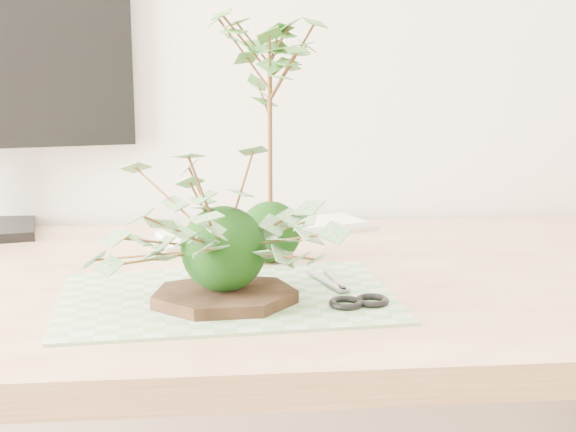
% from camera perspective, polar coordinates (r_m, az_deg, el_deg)
% --- Properties ---
extents(desk, '(1.60, 0.70, 0.74)m').
position_cam_1_polar(desk, '(1.14, -2.21, -8.45)').
color(desk, tan).
rests_on(desk, ground_plane).
extents(cutting_mat, '(0.43, 0.30, 0.00)m').
position_cam_1_polar(cutting_mat, '(1.00, -4.35, -5.79)').
color(cutting_mat, '#64975C').
rests_on(cutting_mat, desk).
extents(stone_dish, '(0.19, 0.19, 0.01)m').
position_cam_1_polar(stone_dish, '(0.98, -4.55, -5.71)').
color(stone_dish, black).
rests_on(stone_dish, cutting_mat).
extents(ivy_kokedama, '(0.34, 0.34, 0.21)m').
position_cam_1_polar(ivy_kokedama, '(0.95, -4.65, 0.49)').
color(ivy_kokedama, black).
rests_on(ivy_kokedama, stone_dish).
extents(maple_kokedama, '(0.22, 0.22, 0.37)m').
position_cam_1_polar(maple_kokedama, '(1.14, -1.31, 9.61)').
color(maple_kokedama, black).
rests_on(maple_kokedama, desk).
extents(keyboard, '(0.39, 0.24, 0.01)m').
position_cam_1_polar(keyboard, '(1.34, -1.65, -1.07)').
color(keyboard, '#B8B8C4').
rests_on(keyboard, desk).
extents(scissors, '(0.08, 0.17, 0.01)m').
position_cam_1_polar(scissors, '(0.99, 4.32, -5.76)').
color(scissors, gray).
rests_on(scissors, cutting_mat).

